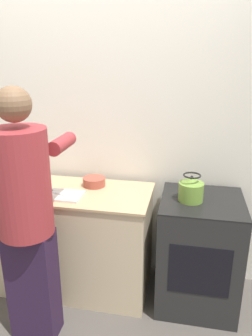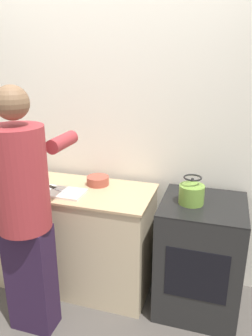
{
  "view_description": "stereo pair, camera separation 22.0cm",
  "coord_description": "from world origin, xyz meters",
  "px_view_note": "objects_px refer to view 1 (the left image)",
  "views": [
    {
      "loc": [
        0.69,
        -1.97,
        1.91
      ],
      "look_at": [
        0.26,
        0.2,
        1.14
      ],
      "focal_mm": 35.0,
      "sensor_mm": 36.0,
      "label": 1
    },
    {
      "loc": [
        0.91,
        -1.92,
        1.91
      ],
      "look_at": [
        0.26,
        0.2,
        1.14
      ],
      "focal_mm": 35.0,
      "sensor_mm": 36.0,
      "label": 2
    }
  ],
  "objects_px": {
    "person": "(27,214)",
    "kettle": "(191,190)",
    "cutting_board": "(58,195)",
    "canister_jar": "(19,173)",
    "oven": "(198,252)",
    "knife": "(54,192)",
    "bowl_prep": "(94,182)"
  },
  "relations": [
    {
      "from": "cutting_board",
      "to": "canister_jar",
      "type": "relative_size",
      "value": 2.52
    },
    {
      "from": "oven",
      "to": "cutting_board",
      "type": "relative_size",
      "value": 2.43
    },
    {
      "from": "knife",
      "to": "kettle",
      "type": "distance_m",
      "value": 1.04
    },
    {
      "from": "person",
      "to": "canister_jar",
      "type": "bearing_deg",
      "value": 121.63
    },
    {
      "from": "kettle",
      "to": "canister_jar",
      "type": "height_order",
      "value": "kettle"
    },
    {
      "from": "oven",
      "to": "kettle",
      "type": "bearing_deg",
      "value": -161.61
    },
    {
      "from": "cutting_board",
      "to": "knife",
      "type": "height_order",
      "value": "knife"
    },
    {
      "from": "cutting_board",
      "to": "knife",
      "type": "bearing_deg",
      "value": 148.78
    },
    {
      "from": "kettle",
      "to": "cutting_board",
      "type": "bearing_deg",
      "value": -174.02
    },
    {
      "from": "person",
      "to": "knife",
      "type": "relative_size",
      "value": 7.49
    },
    {
      "from": "kettle",
      "to": "bowl_prep",
      "type": "height_order",
      "value": "kettle"
    },
    {
      "from": "kettle",
      "to": "bowl_prep",
      "type": "xyz_separation_m",
      "value": [
        -0.78,
        0.15,
        -0.06
      ]
    },
    {
      "from": "oven",
      "to": "canister_jar",
      "type": "bearing_deg",
      "value": 176.05
    },
    {
      "from": "kettle",
      "to": "oven",
      "type": "bearing_deg",
      "value": 18.39
    },
    {
      "from": "person",
      "to": "kettle",
      "type": "xyz_separation_m",
      "value": [
        1.03,
        0.52,
        0.03
      ]
    },
    {
      "from": "cutting_board",
      "to": "kettle",
      "type": "bearing_deg",
      "value": 5.98
    },
    {
      "from": "bowl_prep",
      "to": "canister_jar",
      "type": "height_order",
      "value": "canister_jar"
    },
    {
      "from": "oven",
      "to": "knife",
      "type": "relative_size",
      "value": 3.84
    },
    {
      "from": "cutting_board",
      "to": "canister_jar",
      "type": "xyz_separation_m",
      "value": [
        -0.44,
        0.24,
        0.06
      ]
    },
    {
      "from": "person",
      "to": "kettle",
      "type": "height_order",
      "value": "person"
    },
    {
      "from": "canister_jar",
      "to": "knife",
      "type": "bearing_deg",
      "value": -27.93
    },
    {
      "from": "bowl_prep",
      "to": "oven",
      "type": "bearing_deg",
      "value": -7.91
    },
    {
      "from": "oven",
      "to": "kettle",
      "type": "height_order",
      "value": "kettle"
    },
    {
      "from": "oven",
      "to": "kettle",
      "type": "relative_size",
      "value": 4.4
    },
    {
      "from": "cutting_board",
      "to": "canister_jar",
      "type": "distance_m",
      "value": 0.51
    },
    {
      "from": "oven",
      "to": "person",
      "type": "bearing_deg",
      "value": -153.78
    },
    {
      "from": "cutting_board",
      "to": "canister_jar",
      "type": "bearing_deg",
      "value": 151.74
    },
    {
      "from": "person",
      "to": "canister_jar",
      "type": "xyz_separation_m",
      "value": [
        -0.4,
        0.66,
        0.02
      ]
    },
    {
      "from": "bowl_prep",
      "to": "kettle",
      "type": "bearing_deg",
      "value": -10.98
    },
    {
      "from": "oven",
      "to": "cutting_board",
      "type": "height_order",
      "value": "cutting_board"
    },
    {
      "from": "kettle",
      "to": "bowl_prep",
      "type": "distance_m",
      "value": 0.8
    },
    {
      "from": "oven",
      "to": "knife",
      "type": "xyz_separation_m",
      "value": [
        -1.12,
        -0.11,
        0.46
      ]
    }
  ]
}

